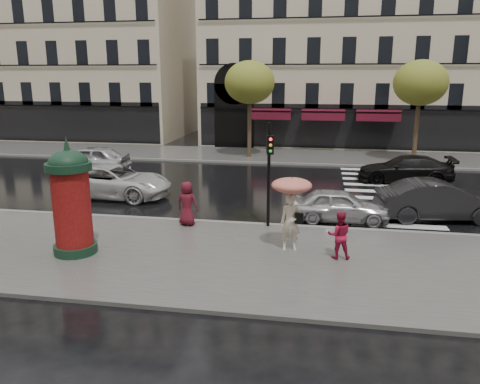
% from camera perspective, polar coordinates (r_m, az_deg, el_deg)
% --- Properties ---
extents(ground, '(160.00, 160.00, 0.00)m').
position_cam_1_polar(ground, '(15.40, -1.62, -7.56)').
color(ground, black).
rests_on(ground, ground).
extents(near_sidewalk, '(90.00, 7.00, 0.12)m').
position_cam_1_polar(near_sidewalk, '(14.92, -2.01, -8.04)').
color(near_sidewalk, '#474744').
rests_on(near_sidewalk, ground).
extents(far_sidewalk, '(90.00, 6.00, 0.12)m').
position_cam_1_polar(far_sidewalk, '(33.62, 4.78, 4.41)').
color(far_sidewalk, '#474744').
rests_on(far_sidewalk, ground).
extents(near_kerb, '(90.00, 0.25, 0.14)m').
position_cam_1_polar(near_kerb, '(18.15, 0.24, -3.91)').
color(near_kerb, slate).
rests_on(near_kerb, ground).
extents(far_kerb, '(90.00, 0.25, 0.14)m').
position_cam_1_polar(far_kerb, '(30.68, 4.28, 3.51)').
color(far_kerb, slate).
rests_on(far_kerb, ground).
extents(zebra_crossing, '(3.60, 11.75, 0.01)m').
position_cam_1_polar(zebra_crossing, '(24.50, 16.87, 0.08)').
color(zebra_crossing, silver).
rests_on(zebra_crossing, ground).
extents(bldg_far_corner, '(26.00, 14.00, 22.90)m').
position_cam_1_polar(bldg_far_corner, '(44.50, 14.73, 20.92)').
color(bldg_far_corner, '#B7A88C').
rests_on(bldg_far_corner, ground).
extents(bldg_far_left, '(24.00, 14.00, 22.90)m').
position_cam_1_polar(bldg_far_left, '(50.87, -20.80, 19.57)').
color(bldg_far_left, '#B7A88C').
rests_on(bldg_far_left, ground).
extents(tree_far_left, '(3.40, 3.40, 6.64)m').
position_cam_1_polar(tree_far_left, '(32.40, 1.18, 13.18)').
color(tree_far_left, '#38281C').
rests_on(tree_far_left, ground).
extents(tree_far_right, '(3.40, 3.40, 6.64)m').
position_cam_1_polar(tree_far_right, '(32.62, 21.14, 12.27)').
color(tree_far_right, '#38281C').
rests_on(tree_far_right, ground).
extents(woman_umbrella, '(1.29, 1.29, 2.47)m').
position_cam_1_polar(woman_umbrella, '(15.01, 6.27, -1.16)').
color(woman_umbrella, beige).
rests_on(woman_umbrella, near_sidewalk).
extents(woman_red, '(0.78, 0.63, 1.51)m').
position_cam_1_polar(woman_red, '(14.82, 12.00, -5.16)').
color(woman_red, '#A41434').
rests_on(woman_red, near_sidewalk).
extents(man_burgundy, '(0.91, 0.68, 1.69)m').
position_cam_1_polar(man_burgundy, '(17.77, -6.47, -1.40)').
color(man_burgundy, '#57111E').
rests_on(man_burgundy, near_sidewalk).
extents(morris_column, '(1.40, 1.40, 3.77)m').
position_cam_1_polar(morris_column, '(15.57, -19.88, -0.73)').
color(morris_column, black).
rests_on(morris_column, near_sidewalk).
extents(traffic_light, '(0.28, 0.38, 3.90)m').
position_cam_1_polar(traffic_light, '(17.15, 3.58, 3.32)').
color(traffic_light, black).
rests_on(traffic_light, near_sidewalk).
extents(car_silver, '(3.91, 1.63, 1.32)m').
position_cam_1_polar(car_silver, '(18.92, 12.05, -1.61)').
color(car_silver, silver).
rests_on(car_silver, ground).
extents(car_darkgrey, '(5.02, 2.33, 1.59)m').
position_cam_1_polar(car_darkgrey, '(20.33, 23.09, -0.96)').
color(car_darkgrey, black).
rests_on(car_darkgrey, ground).
extents(car_white, '(5.65, 2.78, 1.54)m').
position_cam_1_polar(car_white, '(23.01, -15.23, 1.27)').
color(car_white, silver).
rests_on(car_white, ground).
extents(car_black, '(5.02, 2.09, 1.45)m').
position_cam_1_polar(car_black, '(26.86, 19.48, 2.64)').
color(car_black, black).
rests_on(car_black, ground).
extents(car_far_silver, '(4.90, 2.27, 1.63)m').
position_cam_1_polar(car_far_silver, '(29.21, -17.96, 3.81)').
color(car_far_silver, silver).
rests_on(car_far_silver, ground).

